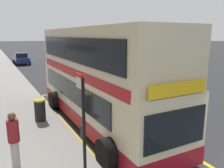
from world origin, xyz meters
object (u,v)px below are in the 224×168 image
Objects in this scene: double_decker_bus at (97,80)px; parked_car_maroon_behind at (67,59)px; bus_stop_sign at (83,119)px; litter_bin at (40,110)px; pedestrian_further_back at (14,138)px; parked_car_navy_across at (21,59)px.

double_decker_bus is 22.81m from parked_car_maroon_behind.
parked_car_maroon_behind is at bearing 73.79° from bus_stop_sign.
double_decker_bus is at bearing 78.23° from parked_car_maroon_behind.
double_decker_bus is 3.04m from litter_bin.
bus_stop_sign is at bearing -86.99° from litter_bin.
bus_stop_sign is 2.28m from pedestrian_further_back.
parked_car_navy_across is at bearing 85.20° from litter_bin.
parked_car_navy_across is (-0.45, 25.00, -1.26)m from double_decker_bus.
double_decker_bus is 4.76m from pedestrian_further_back.
parked_car_navy_across is 27.79m from pedestrian_further_back.
bus_stop_sign is 0.70× the size of parked_car_navy_across.
double_decker_bus is 4.49m from bus_stop_sign.
pedestrian_further_back is at bearing 71.32° from parked_car_maroon_behind.
pedestrian_further_back reaches higher than parked_car_maroon_behind.
parked_car_maroon_behind is at bearing 69.45° from pedestrian_further_back.
pedestrian_further_back reaches higher than litter_bin.
bus_stop_sign is 5.13m from litter_bin.
parked_car_navy_across is at bearing 82.89° from pedestrian_further_back.
parked_car_maroon_behind is 22.46m from litter_bin.
double_decker_bus reaches higher than litter_bin.
litter_bin is at bearing 68.65° from pedestrian_further_back.
parked_car_navy_across reaches higher than litter_bin.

